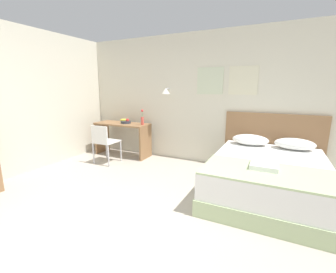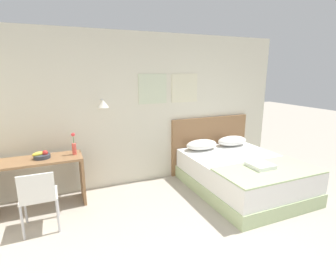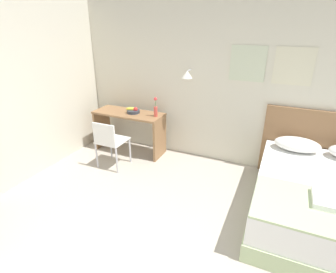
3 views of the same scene
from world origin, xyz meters
name	(u,v)px [view 3 (image 3 of 3)]	position (x,y,z in m)	size (l,w,h in m)	color
wall_back	(223,86)	(0.01, 3.03, 1.33)	(5.88, 0.31, 2.65)	beige
bed	(323,203)	(1.57, 1.93, 0.28)	(1.58, 2.02, 0.56)	#B2C693
headboard	(322,147)	(1.57, 2.97, 0.56)	(1.70, 0.06, 1.11)	#8E6642
pillow_left	(297,144)	(1.22, 2.70, 0.65)	(0.62, 0.37, 0.19)	white
throw_blanket	(335,213)	(1.57, 1.34, 0.57)	(1.53, 0.81, 0.02)	#B2C693
folded_towel_near_foot	(330,200)	(1.53, 1.48, 0.61)	(0.33, 0.36, 0.06)	white
desk	(129,124)	(-1.60, 2.66, 0.54)	(1.30, 0.50, 0.76)	#8E6642
desk_chair	(109,140)	(-1.56, 1.98, 0.50)	(0.44, 0.44, 0.82)	white
fruit_bowl	(133,111)	(-1.51, 2.68, 0.80)	(0.25, 0.23, 0.11)	#333842
flower_vase	(156,109)	(-1.05, 2.68, 0.90)	(0.06, 0.06, 0.34)	#D14C42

